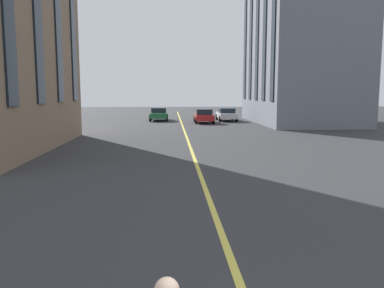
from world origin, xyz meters
TOP-DOWN VIEW (x-y plane):
  - lane_centre_line at (20.00, 0.00)m, footprint 80.00×0.16m
  - car_green_far at (41.13, 2.35)m, footprint 4.40×1.95m
  - car_white_oncoming at (40.22, -4.90)m, footprint 4.40×1.95m
  - car_red_parked_a at (37.40, -2.23)m, footprint 3.90×1.89m
  - building_right_near at (37.49, -11.70)m, footprint 15.69×8.53m

SIDE VIEW (x-z plane):
  - lane_centre_line at x=20.00m, z-range 0.00..0.01m
  - car_red_parked_a at x=37.40m, z-range 0.00..1.40m
  - car_green_far at x=41.13m, z-range 0.02..1.39m
  - car_white_oncoming at x=40.22m, z-range 0.02..1.39m
  - building_right_near at x=37.49m, z-range 0.00..16.52m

